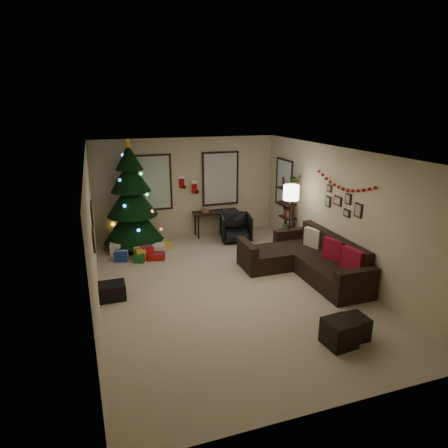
{
  "coord_description": "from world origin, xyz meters",
  "views": [
    {
      "loc": [
        -2.36,
        -6.75,
        3.55
      ],
      "look_at": [
        0.1,
        0.6,
        1.15
      ],
      "focal_mm": 31.24,
      "sensor_mm": 36.0,
      "label": 1
    }
  ],
  "objects_px": {
    "desk": "(216,214)",
    "desk_chair": "(236,228)",
    "christmas_tree": "(132,202)",
    "sofa": "(307,261)",
    "bookshelf": "(288,213)"
  },
  "relations": [
    {
      "from": "desk",
      "to": "desk_chair",
      "type": "relative_size",
      "value": 1.71
    },
    {
      "from": "christmas_tree",
      "to": "desk",
      "type": "distance_m",
      "value": 2.36
    },
    {
      "from": "sofa",
      "to": "christmas_tree",
      "type": "bearing_deg",
      "value": 139.56
    },
    {
      "from": "sofa",
      "to": "desk",
      "type": "bearing_deg",
      "value": 109.5
    },
    {
      "from": "bookshelf",
      "to": "christmas_tree",
      "type": "bearing_deg",
      "value": 164.47
    },
    {
      "from": "desk",
      "to": "bookshelf",
      "type": "xyz_separation_m",
      "value": [
        1.56,
        -1.29,
        0.24
      ]
    },
    {
      "from": "desk_chair",
      "to": "bookshelf",
      "type": "distance_m",
      "value": 1.44
    },
    {
      "from": "sofa",
      "to": "desk_chair",
      "type": "xyz_separation_m",
      "value": [
        -0.75,
        2.45,
        0.09
      ]
    },
    {
      "from": "desk",
      "to": "desk_chair",
      "type": "distance_m",
      "value": 0.78
    },
    {
      "from": "bookshelf",
      "to": "desk",
      "type": "bearing_deg",
      "value": 140.45
    },
    {
      "from": "sofa",
      "to": "desk_chair",
      "type": "distance_m",
      "value": 2.56
    },
    {
      "from": "desk",
      "to": "desk_chair",
      "type": "xyz_separation_m",
      "value": [
        0.35,
        -0.65,
        -0.23
      ]
    },
    {
      "from": "desk_chair",
      "to": "christmas_tree",
      "type": "bearing_deg",
      "value": -177.35
    },
    {
      "from": "christmas_tree",
      "to": "desk",
      "type": "xyz_separation_m",
      "value": [
        2.28,
        0.22,
        -0.57
      ]
    },
    {
      "from": "christmas_tree",
      "to": "desk_chair",
      "type": "bearing_deg",
      "value": -9.27
    }
  ]
}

